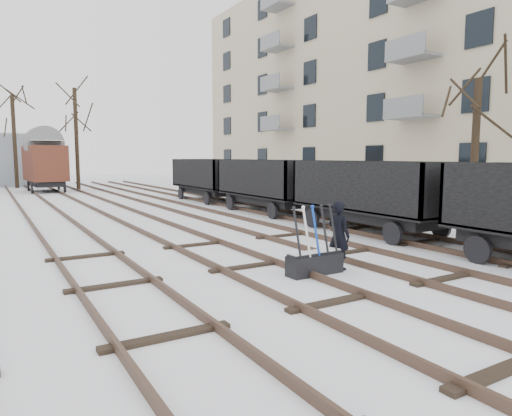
{
  "coord_description": "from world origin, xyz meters",
  "views": [
    {
      "loc": [
        -5.07,
        -5.93,
        2.55
      ],
      "look_at": [
        1.0,
        4.3,
        1.2
      ],
      "focal_mm": 32.0,
      "sensor_mm": 36.0,
      "label": 1
    }
  ],
  "objects": [
    {
      "name": "worker",
      "position": [
        1.72,
        1.85,
        0.78
      ],
      "size": [
        0.48,
        0.63,
        1.56
      ],
      "primitive_type": "imported",
      "rotation": [
        0.0,
        0.0,
        1.77
      ],
      "color": "black",
      "rests_on": "ground"
    },
    {
      "name": "tree_far_left",
      "position": [
        -2.92,
        35.51,
        3.67
      ],
      "size": [
        0.3,
        0.3,
        7.34
      ],
      "primitive_type": "cylinder",
      "color": "black",
      "rests_on": "ground"
    },
    {
      "name": "tree_far_right",
      "position": [
        1.11,
        31.54,
        3.86
      ],
      "size": [
        0.3,
        0.3,
        7.72
      ],
      "primitive_type": "cylinder",
      "color": "black",
      "rests_on": "ground"
    },
    {
      "name": "tracks",
      "position": [
        -0.0,
        13.67,
        0.07
      ],
      "size": [
        13.9,
        52.0,
        0.16
      ],
      "color": "black",
      "rests_on": "ground"
    },
    {
      "name": "box_van_wagon",
      "position": [
        -1.35,
        30.17,
        2.12
      ],
      "size": [
        2.87,
        4.95,
        3.65
      ],
      "rotation": [
        0.0,
        0.0,
        0.07
      ],
      "color": "black",
      "rests_on": "ground"
    },
    {
      "name": "freight_wagon_b",
      "position": [
        6.0,
        5.08,
        0.91
      ],
      "size": [
        2.34,
        5.85,
        2.39
      ],
      "color": "black",
      "rests_on": "ground"
    },
    {
      "name": "apartment_block",
      "position": [
        19.95,
        14.0,
        8.05
      ],
      "size": [
        10.12,
        45.0,
        16.1
      ],
      "color": "#BFB293",
      "rests_on": "ground"
    },
    {
      "name": "freight_wagon_d",
      "position": [
        6.0,
        17.88,
        0.91
      ],
      "size": [
        2.34,
        5.85,
        2.39
      ],
      "color": "black",
      "rests_on": "ground"
    },
    {
      "name": "freight_wagon_c",
      "position": [
        6.0,
        11.48,
        0.91
      ],
      "size": [
        2.34,
        5.85,
        2.39
      ],
      "color": "black",
      "rests_on": "ground"
    },
    {
      "name": "ground",
      "position": [
        0.0,
        0.0,
        0.0
      ],
      "size": [
        120.0,
        120.0,
        0.0
      ],
      "primitive_type": "plane",
      "color": "white",
      "rests_on": "ground"
    },
    {
      "name": "tree_near",
      "position": [
        11.25,
        5.0,
        2.75
      ],
      "size": [
        0.3,
        0.3,
        5.51
      ],
      "primitive_type": "cylinder",
      "color": "black",
      "rests_on": "ground"
    },
    {
      "name": "ground_frame",
      "position": [
        0.97,
        1.75,
        0.28
      ],
      "size": [
        1.31,
        0.45,
        1.49
      ],
      "rotation": [
        0.0,
        0.0,
        0.03
      ],
      "color": "black",
      "rests_on": "ground"
    }
  ]
}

